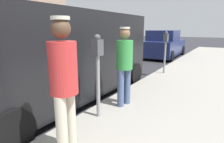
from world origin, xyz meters
name	(u,v)px	position (x,y,z in m)	size (l,w,h in m)	color
ground_plane	(46,110)	(0.00, 0.00, 0.00)	(80.00, 80.00, 0.00)	#2D2D33
parking_meter_near	(98,62)	(1.35, 0.14, 1.18)	(0.14, 0.18, 1.52)	gray
parking_meter_far	(165,45)	(1.35, 4.27, 1.18)	(0.14, 0.18, 1.52)	gray
pedestrian_in_green	(124,62)	(1.49, 0.88, 1.09)	(0.34, 0.36, 1.65)	#4C608C
pedestrian_in_red	(64,80)	(1.65, -0.96, 1.16)	(0.34, 0.35, 1.75)	beige
parked_van	(65,54)	(-0.15, 0.84, 1.15)	(2.13, 5.20, 2.15)	black
parked_sedan_ahead	(164,45)	(-0.20, 9.24, 0.75)	(2.05, 4.45, 1.65)	navy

